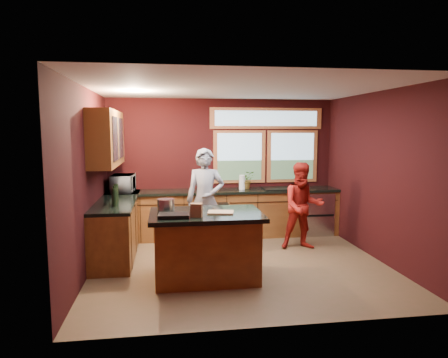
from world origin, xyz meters
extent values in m
plane|color=brown|center=(0.00, 0.00, 0.00)|extent=(4.50, 4.50, 0.00)
cube|color=black|center=(0.00, 2.00, 1.35)|extent=(4.50, 0.02, 2.70)
cube|color=black|center=(0.00, -2.00, 1.35)|extent=(4.50, 0.02, 2.70)
cube|color=black|center=(-2.25, 0.00, 1.35)|extent=(0.02, 4.00, 2.70)
cube|color=black|center=(2.25, 0.00, 1.35)|extent=(0.02, 4.00, 2.70)
cube|color=silver|center=(0.00, 0.00, 2.70)|extent=(4.50, 4.00, 0.02)
cube|color=#84A4B7|center=(0.35, 1.99, 1.55)|extent=(1.06, 0.02, 1.06)
cube|color=#84A4B7|center=(1.45, 1.99, 1.55)|extent=(1.06, 0.02, 1.06)
cube|color=#A55A2F|center=(0.90, 1.99, 2.32)|extent=(2.30, 0.02, 0.42)
cube|color=#572D14|center=(-2.07, 0.85, 1.95)|extent=(0.36, 1.80, 0.90)
cube|color=#572D14|center=(0.00, 1.70, 0.44)|extent=(4.50, 0.60, 0.88)
cube|color=black|center=(0.00, 1.69, 0.91)|extent=(4.50, 0.64, 0.05)
cube|color=#B7B7BC|center=(1.85, 1.68, 0.42)|extent=(0.60, 0.58, 0.85)
cube|color=black|center=(1.10, 1.66, 0.91)|extent=(0.66, 0.46, 0.05)
cube|color=#572D14|center=(-1.95, 0.85, 0.44)|extent=(0.60, 2.30, 0.88)
cube|color=black|center=(-1.94, 0.85, 0.91)|extent=(0.64, 2.30, 0.05)
cube|color=#572D14|center=(-0.58, -0.50, 0.44)|extent=(1.40, 0.90, 0.88)
cube|color=black|center=(-0.58, -0.50, 0.92)|extent=(1.55, 1.05, 0.06)
imported|color=slate|center=(-0.46, 0.78, 0.89)|extent=(0.71, 0.52, 1.78)
imported|color=maroon|center=(1.24, 0.70, 0.76)|extent=(0.79, 0.64, 1.53)
imported|color=#999999|center=(-1.92, 1.70, 1.09)|extent=(0.43, 0.61, 0.33)
imported|color=#999999|center=(0.44, 1.75, 1.11)|extent=(0.32, 0.28, 0.35)
cylinder|color=white|center=(0.35, 1.70, 1.07)|extent=(0.12, 0.12, 0.28)
cube|color=tan|center=(-0.38, -0.55, 0.95)|extent=(0.39, 0.31, 0.02)
cylinder|color=#BBBBC1|center=(-1.13, -0.35, 1.03)|extent=(0.24, 0.24, 0.18)
cube|color=brown|center=(-0.73, -0.75, 1.03)|extent=(0.17, 0.15, 0.18)
cube|color=black|center=(-1.03, -0.75, 0.97)|extent=(0.41, 0.30, 0.05)
camera|label=1|loc=(-1.11, -5.91, 2.08)|focal=32.00mm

